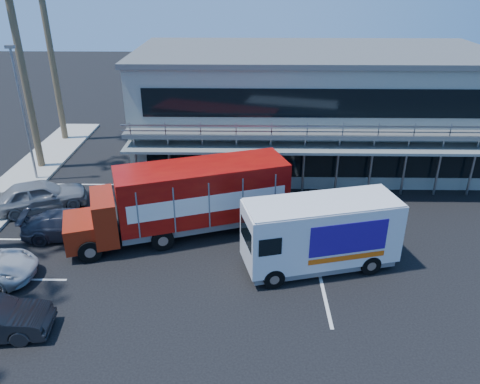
{
  "coord_description": "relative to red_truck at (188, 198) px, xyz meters",
  "views": [
    {
      "loc": [
        -1.13,
        -15.23,
        11.92
      ],
      "look_at": [
        -1.49,
        4.73,
        2.3
      ],
      "focal_mm": 35.0,
      "sensor_mm": 36.0,
      "label": 1
    }
  ],
  "objects": [
    {
      "name": "ground",
      "position": [
        3.98,
        -4.77,
        -1.95
      ],
      "size": [
        120.0,
        120.0,
        0.0
      ],
      "primitive_type": "plane",
      "color": "black",
      "rests_on": "ground"
    },
    {
      "name": "building",
      "position": [
        6.98,
        10.17,
        1.71
      ],
      "size": [
        22.4,
        12.0,
        7.3
      ],
      "color": "gray",
      "rests_on": "ground"
    },
    {
      "name": "light_pole_far",
      "position": [
        -10.22,
        6.23,
        2.56
      ],
      "size": [
        0.5,
        0.25,
        8.09
      ],
      "color": "gray",
      "rests_on": "ground"
    },
    {
      "name": "red_truck",
      "position": [
        0.0,
        0.0,
        0.0
      ],
      "size": [
        10.74,
        5.64,
        3.54
      ],
      "rotation": [
        0.0,
        0.0,
        0.33
      ],
      "color": "maroon",
      "rests_on": "ground"
    },
    {
      "name": "white_van",
      "position": [
        5.97,
        -2.77,
        -0.25
      ],
      "size": [
        6.89,
        3.75,
        3.2
      ],
      "rotation": [
        0.0,
        0.0,
        0.24
      ],
      "color": "silver",
      "rests_on": "ground"
    },
    {
      "name": "parked_car_d",
      "position": [
        -5.73,
        -0.38,
        -1.28
      ],
      "size": [
        4.78,
        2.46,
        1.33
      ],
      "primitive_type": "imported",
      "rotation": [
        0.0,
        0.0,
        1.71
      ],
      "color": "#2D303C",
      "rests_on": "ground"
    },
    {
      "name": "parked_car_e",
      "position": [
        -8.36,
        2.43,
        -1.12
      ],
      "size": [
        5.23,
        3.79,
        1.65
      ],
      "primitive_type": "imported",
      "rotation": [
        0.0,
        0.0,
        2.0
      ],
      "color": "gray",
      "rests_on": "ground"
    }
  ]
}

